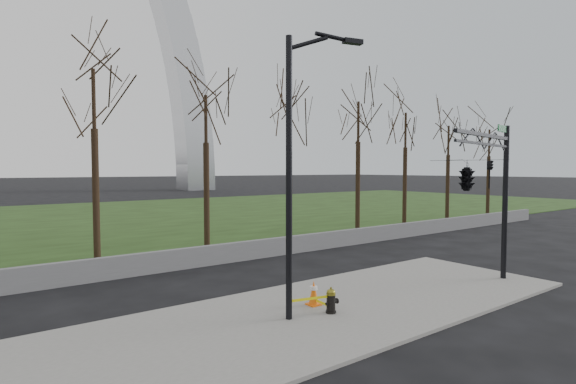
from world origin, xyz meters
TOP-DOWN VIEW (x-y plane):
  - ground at (0.00, 0.00)m, footprint 500.00×500.00m
  - sidewalk at (0.00, 0.00)m, footprint 18.00×6.00m
  - grass_strip at (0.00, 30.00)m, footprint 120.00×40.00m
  - guardrail at (0.00, 8.00)m, footprint 60.00×0.30m
  - tree_row at (4.88, 12.00)m, footprint 55.76×4.00m
  - fire_hydrant at (-0.19, -0.37)m, footprint 0.47×0.31m
  - traffic_cone at (-0.13, 0.51)m, footprint 0.40×0.40m
  - street_light at (-1.28, -0.10)m, footprint 2.35×0.78m
  - traffic_signal_mast at (4.81, -1.91)m, footprint 5.02×2.54m
  - caution_tape at (-0.58, -0.10)m, footprint 1.38×0.88m

SIDE VIEW (x-z plane):
  - ground at x=0.00m, z-range 0.00..0.00m
  - grass_strip at x=0.00m, z-range 0.00..0.06m
  - sidewalk at x=0.00m, z-range 0.00..0.10m
  - guardrail at x=0.00m, z-range 0.00..0.90m
  - fire_hydrant at x=-0.19m, z-range 0.07..0.83m
  - caution_tape at x=-0.58m, z-range 0.28..0.67m
  - traffic_cone at x=-0.13m, z-range 0.10..0.87m
  - traffic_signal_mast at x=4.81m, z-range 1.15..7.15m
  - street_light at x=-1.28m, z-range 0.59..8.80m
  - tree_row at x=4.88m, z-range 0.00..9.74m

